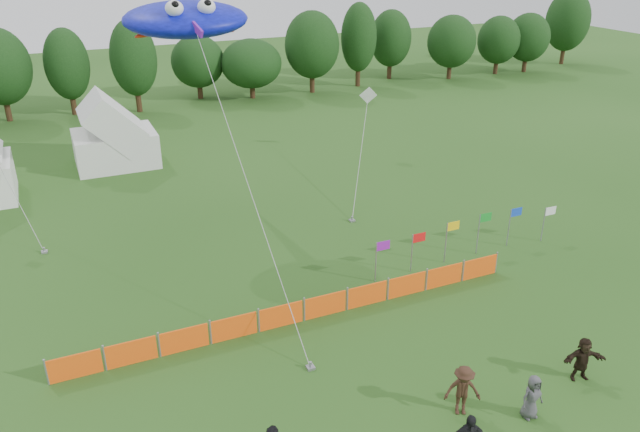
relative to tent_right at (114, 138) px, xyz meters
name	(u,v)px	position (x,y,z in m)	size (l,w,h in m)	color
ground	(394,429)	(4.76, -30.12, -1.96)	(160.00, 160.00, 0.00)	#234C16
treeline	(162,61)	(6.36, 14.80, 2.23)	(104.57, 8.78, 8.36)	#382314
tent_right	(114,138)	(0.00, 0.00, 0.00)	(5.50, 4.40, 3.88)	silver
barrier_fence	(303,310)	(4.44, -23.11, -1.46)	(19.90, 0.06, 1.00)	#FE540E
flag_row	(466,233)	(13.91, -21.28, -0.57)	(10.73, 0.47, 2.18)	gray
spectator_c	(463,391)	(7.19, -30.37, -1.01)	(1.22, 0.70, 1.89)	#372116
spectator_e	(532,397)	(9.20, -31.45, -1.14)	(0.80, 0.52, 1.64)	#444348
spectator_f	(583,359)	(12.22, -30.65, -1.10)	(1.60, 0.51, 1.72)	black
stingray_kite	(184,19)	(3.10, -11.29, 8.99)	(7.14, 22.69, 12.08)	#1018E3
small_kite_white	(365,124)	(15.38, -7.67, 1.18)	(7.14, 10.57, 4.95)	silver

